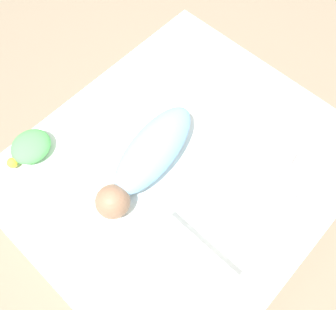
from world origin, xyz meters
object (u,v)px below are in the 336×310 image
at_px(pillow, 170,283).
at_px(swaddled_baby, 148,156).
at_px(bunny_plush, 268,190).
at_px(turtle_plush, 30,147).

bearing_deg(pillow, swaddled_baby, -126.51).
height_order(swaddled_baby, pillow, swaddled_baby).
height_order(swaddled_baby, bunny_plush, bunny_plush).
xyz_separation_m(swaddled_baby, turtle_plush, (0.25, -0.35, -0.04)).
distance_m(swaddled_baby, turtle_plush, 0.43).
bearing_deg(turtle_plush, pillow, 89.98).
distance_m(swaddled_baby, bunny_plush, 0.41).
bearing_deg(bunny_plush, pillow, -5.86).
bearing_deg(swaddled_baby, bunny_plush, 103.56).
bearing_deg(pillow, turtle_plush, -90.02).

